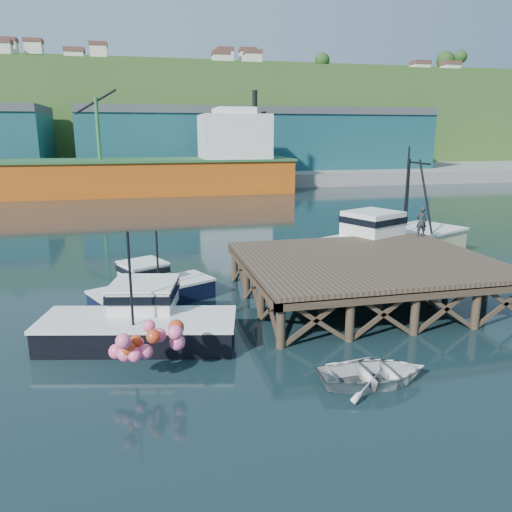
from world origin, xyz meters
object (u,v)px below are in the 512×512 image
object	(u,v)px
boat_black	(140,321)
trawler	(392,239)
dinghy	(374,373)
boat_navy	(151,288)
dockworker	(421,222)

from	to	relation	value
boat_black	trawler	bearing A→B (deg)	43.19
dinghy	trawler	bearing A→B (deg)	-27.37
boat_black	boat_navy	bearing A→B (deg)	96.18
boat_black	dinghy	size ratio (longest dim) A/B	2.18
boat_black	dockworker	size ratio (longest dim) A/B	4.53
dinghy	dockworker	xyz separation A→B (m)	(8.88, 12.23, 2.63)
dinghy	dockworker	bearing A→B (deg)	-33.47
dinghy	dockworker	world-z (taller)	dockworker
boat_navy	dinghy	world-z (taller)	boat_navy
boat_navy	boat_black	distance (m)	4.75
boat_navy	dinghy	distance (m)	12.19
dinghy	boat_navy	bearing A→B (deg)	37.16
boat_navy	dockworker	bearing A→B (deg)	-17.21
boat_navy	boat_black	world-z (taller)	boat_black
dockworker	boat_navy	bearing A→B (deg)	18.73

